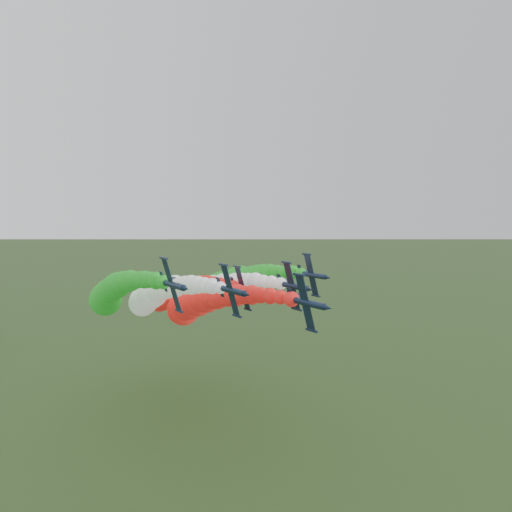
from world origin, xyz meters
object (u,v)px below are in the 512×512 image
(jet_lead, at_px, (197,304))
(jet_inner_left, at_px, (153,296))
(jet_trail, at_px, (171,293))
(jet_inner_right, at_px, (199,293))
(jet_outer_left, at_px, (111,293))
(jet_outer_right, at_px, (222,284))

(jet_lead, relative_size, jet_inner_left, 1.00)
(jet_inner_left, distance_m, jet_trail, 17.48)
(jet_inner_right, distance_m, jet_trail, 12.43)
(jet_outer_left, height_order, jet_outer_right, jet_outer_left)
(jet_outer_left, xyz_separation_m, jet_trail, (21.61, 8.32, -3.36))
(jet_inner_right, relative_size, jet_outer_right, 1.00)
(jet_inner_right, height_order, jet_trail, jet_inner_right)
(jet_outer_left, height_order, jet_trail, jet_outer_left)
(jet_inner_right, distance_m, jet_outer_right, 14.42)
(jet_inner_left, relative_size, jet_inner_right, 1.00)
(jet_inner_left, xyz_separation_m, jet_outer_right, (27.46, 8.66, -0.04))
(jet_lead, xyz_separation_m, jet_inner_right, (8.87, 15.42, 0.10))
(jet_outer_right, bearing_deg, jet_trail, 164.91)
(jet_trail, bearing_deg, jet_inner_right, -72.96)
(jet_outer_right, relative_size, jet_trail, 1.00)
(jet_outer_left, bearing_deg, jet_lead, -49.15)
(jet_inner_right, xyz_separation_m, jet_outer_left, (-25.22, 3.49, 1.90))
(jet_outer_right, distance_m, jet_trail, 16.61)
(jet_lead, bearing_deg, jet_trail, 79.07)
(jet_outer_left, distance_m, jet_outer_right, 37.75)
(jet_lead, relative_size, jet_inner_right, 0.99)
(jet_outer_left, distance_m, jet_trail, 23.39)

